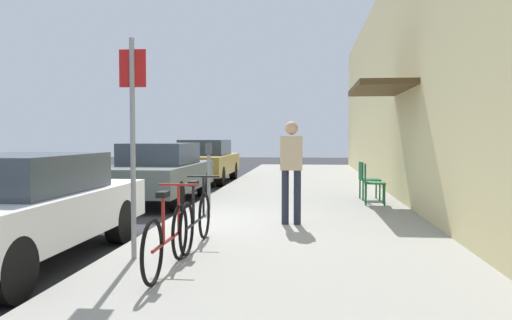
{
  "coord_description": "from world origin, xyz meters",
  "views": [
    {
      "loc": [
        2.46,
        -8.44,
        1.57
      ],
      "look_at": [
        0.84,
        7.05,
        0.85
      ],
      "focal_mm": 35.39,
      "sensor_mm": 36.0,
      "label": 1
    }
  ],
  "objects_px": {
    "parked_car_2": "(205,161)",
    "parking_meter": "(209,171)",
    "bicycle_0": "(167,238)",
    "cafe_chair_0": "(371,181)",
    "pedestrian_standing": "(291,164)",
    "street_sign": "(133,131)",
    "parked_car_0": "(16,207)",
    "bicycle_1": "(196,219)",
    "parked_car_1": "(159,172)",
    "cafe_chair_1": "(366,178)"
  },
  "relations": [
    {
      "from": "parked_car_2",
      "to": "street_sign",
      "type": "bearing_deg",
      "value": -82.43
    },
    {
      "from": "parked_car_1",
      "to": "bicycle_0",
      "type": "xyz_separation_m",
      "value": [
        2.06,
        -6.48,
        -0.25
      ]
    },
    {
      "from": "parked_car_2",
      "to": "bicycle_1",
      "type": "height_order",
      "value": "parked_car_2"
    },
    {
      "from": "parked_car_2",
      "to": "cafe_chair_0",
      "type": "distance_m",
      "value": 7.84
    },
    {
      "from": "parked_car_0",
      "to": "street_sign",
      "type": "distance_m",
      "value": 1.77
    },
    {
      "from": "parked_car_0",
      "to": "bicycle_0",
      "type": "distance_m",
      "value": 2.14
    },
    {
      "from": "cafe_chair_1",
      "to": "pedestrian_standing",
      "type": "distance_m",
      "value": 3.89
    },
    {
      "from": "bicycle_0",
      "to": "cafe_chair_1",
      "type": "height_order",
      "value": "bicycle_0"
    },
    {
      "from": "parked_car_2",
      "to": "cafe_chair_0",
      "type": "height_order",
      "value": "parked_car_2"
    },
    {
      "from": "cafe_chair_0",
      "to": "cafe_chair_1",
      "type": "relative_size",
      "value": 1.0
    },
    {
      "from": "bicycle_1",
      "to": "parked_car_0",
      "type": "bearing_deg",
      "value": -161.95
    },
    {
      "from": "cafe_chair_0",
      "to": "pedestrian_standing",
      "type": "distance_m",
      "value": 3.11
    },
    {
      "from": "street_sign",
      "to": "bicycle_0",
      "type": "bearing_deg",
      "value": -42.92
    },
    {
      "from": "street_sign",
      "to": "bicycle_1",
      "type": "xyz_separation_m",
      "value": [
        0.59,
        0.72,
        -1.16
      ]
    },
    {
      "from": "parked_car_1",
      "to": "parked_car_2",
      "type": "bearing_deg",
      "value": 90.0
    },
    {
      "from": "street_sign",
      "to": "bicycle_1",
      "type": "distance_m",
      "value": 1.49
    },
    {
      "from": "parked_car_2",
      "to": "cafe_chair_0",
      "type": "relative_size",
      "value": 5.06
    },
    {
      "from": "parking_meter",
      "to": "street_sign",
      "type": "bearing_deg",
      "value": -90.67
    },
    {
      "from": "parked_car_0",
      "to": "parking_meter",
      "type": "relative_size",
      "value": 3.33
    },
    {
      "from": "cafe_chair_0",
      "to": "cafe_chair_1",
      "type": "xyz_separation_m",
      "value": [
        0.0,
        0.89,
        0.0
      ]
    },
    {
      "from": "parked_car_0",
      "to": "pedestrian_standing",
      "type": "bearing_deg",
      "value": 37.43
    },
    {
      "from": "parking_meter",
      "to": "cafe_chair_0",
      "type": "height_order",
      "value": "parking_meter"
    },
    {
      "from": "parked_car_0",
      "to": "street_sign",
      "type": "relative_size",
      "value": 1.69
    },
    {
      "from": "parked_car_1",
      "to": "parking_meter",
      "type": "xyz_separation_m",
      "value": [
        1.55,
        -1.72,
        0.16
      ]
    },
    {
      "from": "street_sign",
      "to": "pedestrian_standing",
      "type": "height_order",
      "value": "street_sign"
    },
    {
      "from": "bicycle_0",
      "to": "cafe_chair_0",
      "type": "xyz_separation_m",
      "value": [
        2.83,
        5.68,
        0.14
      ]
    },
    {
      "from": "parked_car_1",
      "to": "street_sign",
      "type": "distance_m",
      "value": 6.22
    },
    {
      "from": "bicycle_0",
      "to": "parked_car_2",
      "type": "bearing_deg",
      "value": 99.88
    },
    {
      "from": "parked_car_1",
      "to": "parking_meter",
      "type": "height_order",
      "value": "parking_meter"
    },
    {
      "from": "pedestrian_standing",
      "to": "parked_car_2",
      "type": "bearing_deg",
      "value": 110.55
    },
    {
      "from": "parking_meter",
      "to": "bicycle_0",
      "type": "height_order",
      "value": "parking_meter"
    },
    {
      "from": "pedestrian_standing",
      "to": "street_sign",
      "type": "bearing_deg",
      "value": -124.94
    },
    {
      "from": "parked_car_2",
      "to": "bicycle_0",
      "type": "relative_size",
      "value": 2.57
    },
    {
      "from": "parked_car_1",
      "to": "cafe_chair_0",
      "type": "bearing_deg",
      "value": -9.34
    },
    {
      "from": "parking_meter",
      "to": "street_sign",
      "type": "relative_size",
      "value": 0.51
    },
    {
      "from": "bicycle_0",
      "to": "pedestrian_standing",
      "type": "relative_size",
      "value": 1.01
    },
    {
      "from": "parked_car_1",
      "to": "street_sign",
      "type": "height_order",
      "value": "street_sign"
    },
    {
      "from": "parking_meter",
      "to": "cafe_chair_1",
      "type": "height_order",
      "value": "parking_meter"
    },
    {
      "from": "parked_car_0",
      "to": "cafe_chair_1",
      "type": "distance_m",
      "value": 7.75
    },
    {
      "from": "parked_car_0",
      "to": "cafe_chair_0",
      "type": "relative_size",
      "value": 5.06
    },
    {
      "from": "parking_meter",
      "to": "street_sign",
      "type": "height_order",
      "value": "street_sign"
    },
    {
      "from": "parked_car_0",
      "to": "bicycle_1",
      "type": "height_order",
      "value": "parked_car_0"
    },
    {
      "from": "bicycle_1",
      "to": "pedestrian_standing",
      "type": "distance_m",
      "value": 2.27
    },
    {
      "from": "bicycle_1",
      "to": "cafe_chair_1",
      "type": "bearing_deg",
      "value": 62.32
    },
    {
      "from": "parked_car_0",
      "to": "parked_car_2",
      "type": "relative_size",
      "value": 1.0
    },
    {
      "from": "parked_car_1",
      "to": "parking_meter",
      "type": "bearing_deg",
      "value": -47.93
    },
    {
      "from": "parked_car_2",
      "to": "parking_meter",
      "type": "xyz_separation_m",
      "value": [
        1.55,
        -7.04,
        0.14
      ]
    },
    {
      "from": "street_sign",
      "to": "parked_car_1",
      "type": "bearing_deg",
      "value": 104.11
    },
    {
      "from": "parking_meter",
      "to": "cafe_chair_0",
      "type": "distance_m",
      "value": 3.47
    },
    {
      "from": "parked_car_1",
      "to": "street_sign",
      "type": "bearing_deg",
      "value": -75.89
    }
  ]
}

